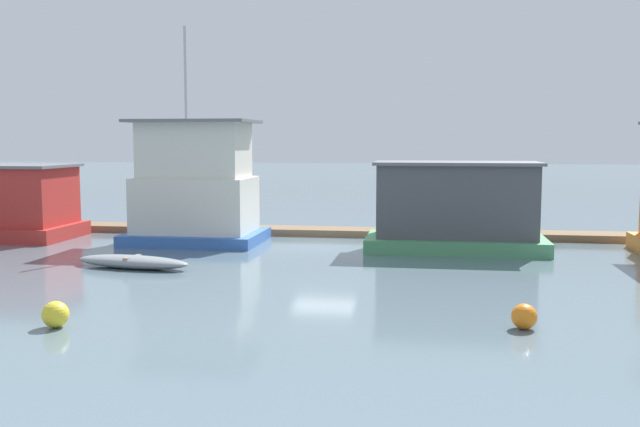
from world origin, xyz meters
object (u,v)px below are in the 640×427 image
dinghy_grey (132,262)px  buoy_yellow (55,314)px  houseboat_blue (196,187)px  houseboat_green (456,209)px  mooring_post_centre (14,208)px  houseboat_red (8,203)px  buoy_orange (524,317)px

dinghy_grey → buoy_yellow: size_ratio=6.94×
houseboat_blue → houseboat_green: 10.57m
dinghy_grey → mooring_post_centre: size_ratio=1.94×
buoy_yellow → mooring_post_centre: bearing=124.5°
houseboat_red → buoy_orange: 23.42m
houseboat_green → mooring_post_centre: size_ratio=3.14×
houseboat_blue → mooring_post_centre: bearing=167.5°
houseboat_blue → dinghy_grey: bearing=-91.7°
houseboat_green → buoy_yellow: houseboat_green is taller
houseboat_green → mooring_post_centre: (-20.03, 2.52, -0.52)m
houseboat_green → dinghy_grey: bearing=-152.3°
houseboat_blue → buoy_orange: bearing=-45.6°
houseboat_blue → mooring_post_centre: size_ratio=4.05×
buoy_orange → houseboat_green: bearing=95.6°
mooring_post_centre → houseboat_red: bearing=-63.2°
houseboat_red → mooring_post_centre: 2.40m
houseboat_red → mooring_post_centre: size_ratio=2.60×
houseboat_green → mooring_post_centre: 20.20m
houseboat_red → dinghy_grey: 10.31m
dinghy_grey → buoy_yellow: buoy_yellow is taller
houseboat_blue → buoy_yellow: bearing=-84.9°
houseboat_green → buoy_orange: houseboat_green is taller
buoy_orange → dinghy_grey: bearing=153.5°
houseboat_blue → buoy_orange: 16.82m
houseboat_red → houseboat_green: bearing=-1.3°
buoy_yellow → buoy_orange: bearing=8.0°
dinghy_grey → mooring_post_centre: 12.41m
houseboat_red → houseboat_blue: size_ratio=0.64×
houseboat_red → buoy_yellow: houseboat_red is taller
houseboat_blue → houseboat_green: bearing=-2.2°
houseboat_green → buoy_orange: bearing=-84.4°
mooring_post_centre → buoy_yellow: 18.86m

